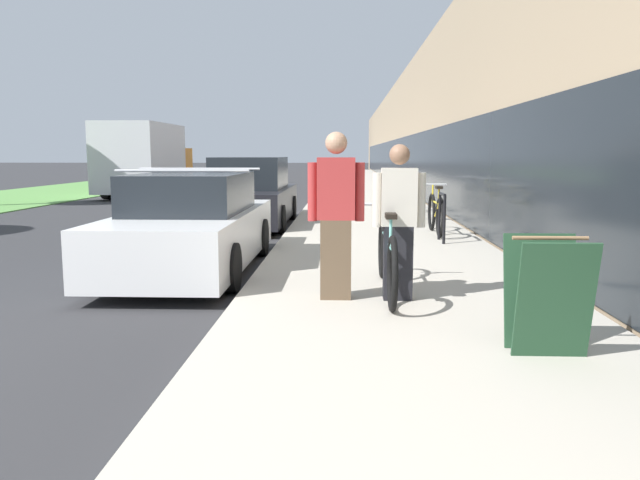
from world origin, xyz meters
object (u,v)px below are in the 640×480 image
person_bystander (336,216)px  parked_sedan_curbside (193,226)px  cruiser_bike_middle (416,203)px  tandem_bicycle (387,257)px  bike_rack_hoop (442,212)px  cruiser_bike_nearest (436,213)px  vintage_roadster_curbside (251,195)px  cruiser_bike_farthest (405,196)px  sandwich_board_sign (547,295)px  person_rider (398,222)px  moving_truck (145,160)px

person_bystander → parked_sedan_curbside: bearing=133.5°
cruiser_bike_middle → tandem_bicycle: bearing=-98.6°
bike_rack_hoop → person_bystander: bearing=-112.2°
cruiser_bike_nearest → parked_sedan_curbside: bearing=-140.0°
cruiser_bike_nearest → vintage_roadster_curbside: size_ratio=0.40×
person_bystander → cruiser_bike_farthest: bearing=80.6°
parked_sedan_curbside → person_bystander: bearing=-46.5°
parked_sedan_curbside → vintage_roadster_curbside: 5.55m
cruiser_bike_middle → vintage_roadster_curbside: vintage_roadster_curbside is taller
cruiser_bike_nearest → sandwich_board_sign: cruiser_bike_nearest is taller
parked_sedan_curbside → cruiser_bike_middle: bearing=56.9°
person_bystander → sandwich_board_sign: (1.63, -1.75, -0.42)m
vintage_roadster_curbside → cruiser_bike_nearest: bearing=-31.0°
cruiser_bike_nearest → vintage_roadster_curbside: (-3.87, 2.32, 0.18)m
parked_sedan_curbside → vintage_roadster_curbside: vintage_roadster_curbside is taller
person_rider → bike_rack_hoop: bearing=75.6°
cruiser_bike_nearest → cruiser_bike_middle: size_ratio=1.05×
person_bystander → sandwich_board_sign: size_ratio=1.92×
person_bystander → bike_rack_hoop: (1.76, 4.31, -0.36)m
cruiser_bike_farthest → parked_sedan_curbside: parked_sedan_curbside is taller
sandwich_board_sign → moving_truck: (-9.27, 19.29, 0.81)m
person_bystander → moving_truck: bearing=113.5°
bike_rack_hoop → sandwich_board_sign: (-0.13, -6.06, -0.06)m
person_rider → parked_sedan_curbside: person_rider is taller
tandem_bicycle → parked_sedan_curbside: parked_sedan_curbside is taller
sandwich_board_sign → person_bystander: bearing=133.0°
cruiser_bike_nearest → sandwich_board_sign: (-0.17, -7.12, 0.06)m
tandem_bicycle → vintage_roadster_curbside: bearing=109.4°
person_rider → person_bystander: size_ratio=0.93×
cruiser_bike_middle → bike_rack_hoop: bearing=-89.2°
person_bystander → cruiser_bike_nearest: size_ratio=0.94×
person_rider → moving_truck: 19.42m
person_rider → cruiser_bike_farthest: bearing=84.2°
cruiser_bike_middle → sandwich_board_sign: 9.65m
person_rider → moving_truck: (-8.28, 17.56, 0.46)m
parked_sedan_curbside → vintage_roadster_curbside: size_ratio=0.98×
person_rider → cruiser_bike_middle: bearing=82.4°
moving_truck → parked_sedan_curbside: bearing=-70.0°
vintage_roadster_curbside → cruiser_bike_farthest: bearing=34.9°
person_bystander → cruiser_bike_nearest: bearing=71.4°
cruiser_bike_nearest → parked_sedan_curbside: size_ratio=0.40×
bike_rack_hoop → cruiser_bike_farthest: size_ratio=0.46×
sandwich_board_sign → vintage_roadster_curbside: bearing=111.3°
person_bystander → sandwich_board_sign: person_bystander is taller
cruiser_bike_nearest → tandem_bicycle: bearing=-103.8°
person_bystander → cruiser_bike_farthest: size_ratio=0.93×
tandem_bicycle → person_rider: bearing=-71.8°
person_rider → moving_truck: bearing=115.2°
cruiser_bike_farthest → vintage_roadster_curbside: bearing=-145.1°
person_rider → sandwich_board_sign: (0.98, -1.73, -0.36)m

